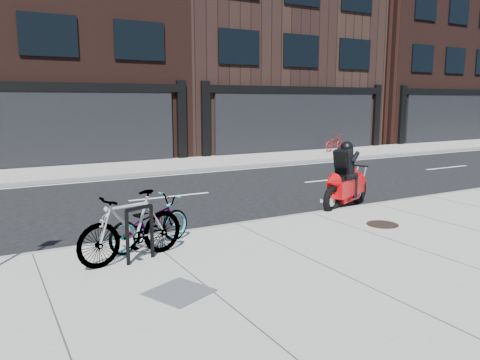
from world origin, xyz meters
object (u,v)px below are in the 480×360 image
bicycle_front (150,222)px  bicycle_rear (132,226)px  utility_grate (180,292)px  bicycle_far (334,143)px  manhole_cover (382,224)px  bike_rack (140,229)px  motorcycle (348,181)px

bicycle_front → bicycle_rear: size_ratio=0.91×
utility_grate → bicycle_far: bearing=43.4°
bicycle_far → manhole_cover: (-8.75, -11.85, -0.42)m
bike_rack → manhole_cover: (5.14, -0.29, -0.53)m
bicycle_far → utility_grate: bicycle_far is taller
bicycle_far → bicycle_rear: bearing=109.5°
motorcycle → utility_grate: (-5.87, -3.19, -0.57)m
bike_rack → motorcycle: 6.17m
bicycle_front → bicycle_far: size_ratio=1.05×
bicycle_rear → utility_grate: bearing=-7.3°
bicycle_rear → utility_grate: size_ratio=2.52×
bike_rack → motorcycle: size_ratio=0.42×
bicycle_front → motorcycle: bearing=-98.9°
bike_rack → utility_grate: bearing=-87.2°
bike_rack → bicycle_rear: 0.15m
motorcycle → manhole_cover: bearing=-135.6°
motorcycle → utility_grate: bearing=-175.0°
motorcycle → bicycle_far: bearing=27.6°
bicycle_rear → utility_grate: 1.72m
bike_rack → bicycle_far: size_ratio=0.56×
motorcycle → bicycle_front: bearing=167.1°
manhole_cover → motorcycle: bearing=68.0°
bicycle_rear → motorcycle: size_ratio=0.86×
bicycle_far → manhole_cover: size_ratio=2.48×
motorcycle → bicycle_rear: bearing=171.1°
bike_rack → manhole_cover: bearing=-3.2°
bicycle_front → manhole_cover: size_ratio=2.60×
bicycle_rear → bicycle_far: bearing=115.9°
bicycle_far → utility_grate: bearing=113.6°
utility_grate → bicycle_rear: bearing=96.1°
bike_rack → bicycle_rear: size_ratio=0.48×
utility_grate → manhole_cover: bearing=13.5°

